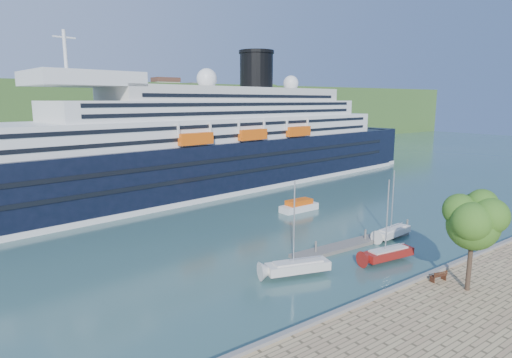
% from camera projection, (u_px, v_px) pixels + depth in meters
% --- Properties ---
extents(ground, '(400.00, 400.00, 0.00)m').
position_uv_depth(ground, '(419.00, 287.00, 41.38)').
color(ground, '#2F5452').
rests_on(ground, ground).
extents(far_hillside, '(400.00, 50.00, 24.00)m').
position_uv_depth(far_hillside, '(62.00, 117.00, 154.03)').
color(far_hillside, '#395C25').
rests_on(far_hillside, ground).
extents(quay_coping, '(220.00, 0.50, 0.30)m').
position_uv_depth(quay_coping, '(422.00, 277.00, 41.02)').
color(quay_coping, slate).
rests_on(quay_coping, promenade).
extents(cruise_ship, '(128.04, 33.65, 28.46)m').
position_uv_depth(cruise_ship, '(208.00, 119.00, 84.90)').
color(cruise_ship, black).
rests_on(cruise_ship, ground).
extents(park_bench, '(1.85, 1.08, 1.11)m').
position_uv_depth(park_bench, '(438.00, 275.00, 40.34)').
color(park_bench, '#482514').
rests_on(park_bench, promenade).
extents(promenade_tree, '(5.99, 5.99, 9.92)m').
position_uv_depth(promenade_tree, '(472.00, 237.00, 37.67)').
color(promenade_tree, '#2F5D18').
rests_on(promenade_tree, promenade).
extents(floating_pontoon, '(18.91, 3.17, 0.42)m').
position_uv_depth(floating_pontoon, '(353.00, 244.00, 53.43)').
color(floating_pontoon, slate).
rests_on(floating_pontoon, ground).
extents(sailboat_white_near, '(7.65, 4.22, 9.53)m').
position_uv_depth(sailboat_white_near, '(299.00, 231.00, 43.31)').
color(sailboat_white_near, silver).
rests_on(sailboat_white_near, ground).
extents(sailboat_red, '(7.14, 2.83, 8.97)m').
position_uv_depth(sailboat_red, '(390.00, 223.00, 47.28)').
color(sailboat_red, maroon).
rests_on(sailboat_red, ground).
extents(sailboat_white_far, '(6.84, 2.47, 8.66)m').
position_uv_depth(sailboat_white_far, '(394.00, 206.00, 55.37)').
color(sailboat_white_far, silver).
rests_on(sailboat_white_far, ground).
extents(tender_launch, '(6.91, 2.48, 1.90)m').
position_uv_depth(tender_launch, '(299.00, 205.00, 69.88)').
color(tender_launch, '#E6570D').
rests_on(tender_launch, ground).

